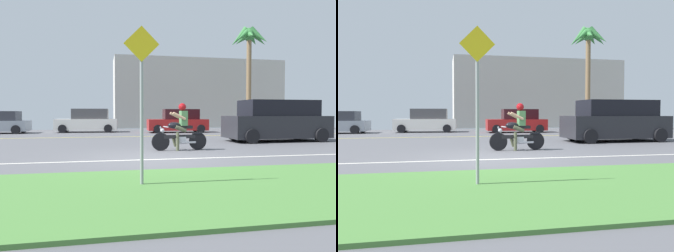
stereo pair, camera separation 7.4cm
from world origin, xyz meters
TOP-DOWN VIEW (x-y plane):
  - ground at (0.00, 3.00)m, footprint 56.00×30.00m
  - grass_median at (0.00, -4.10)m, footprint 56.00×3.80m
  - lane_line_near at (0.00, -0.29)m, footprint 50.40×0.12m
  - lane_line_far at (0.00, 8.92)m, footprint 50.40×0.12m
  - motorcyclist at (1.19, 1.84)m, footprint 2.01×0.65m
  - suv_nearby at (6.58, 4.57)m, footprint 4.99×2.18m
  - parked_car_1 at (-2.48, 13.99)m, footprint 4.31×2.06m
  - parked_car_2 at (3.67, 12.43)m, footprint 4.17×1.95m
  - palm_tree_0 at (10.16, 15.06)m, footprint 3.34×3.45m
  - street_sign at (-0.84, -3.65)m, footprint 0.62×0.06m
  - building_far at (7.70, 21.00)m, footprint 16.21×4.00m

SIDE VIEW (x-z plane):
  - ground at x=0.00m, z-range -0.04..0.00m
  - lane_line_near at x=0.00m, z-range 0.00..0.01m
  - lane_line_far at x=0.00m, z-range 0.00..0.01m
  - grass_median at x=0.00m, z-range 0.00..0.06m
  - motorcyclist at x=1.19m, z-range -0.13..1.55m
  - parked_car_2 at x=3.67m, z-range -0.06..1.55m
  - parked_car_1 at x=-2.48m, z-range -0.06..1.58m
  - suv_nearby at x=6.58m, z-range -0.03..1.90m
  - street_sign at x=-0.84m, z-range 0.30..3.12m
  - building_far at x=7.70m, z-range 0.00..6.43m
  - palm_tree_0 at x=10.16m, z-range 2.73..11.04m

